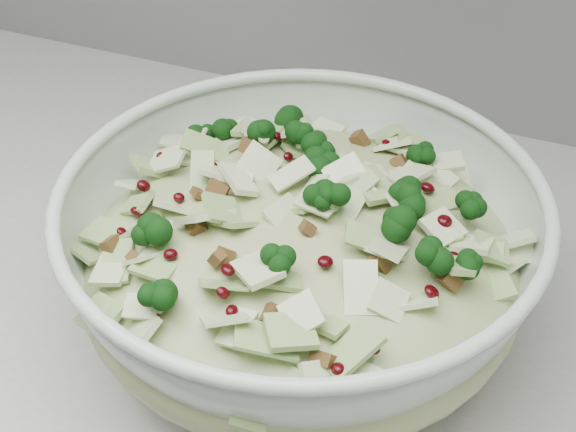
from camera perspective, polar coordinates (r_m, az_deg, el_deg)
name	(u,v)px	position (r m, az deg, el deg)	size (l,w,h in m)	color
mixing_bowl	(301,261)	(0.63, 0.93, -3.21)	(0.45, 0.45, 0.15)	silver
salad	(301,238)	(0.61, 0.96, -1.54)	(0.48, 0.48, 0.15)	#A0AF77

